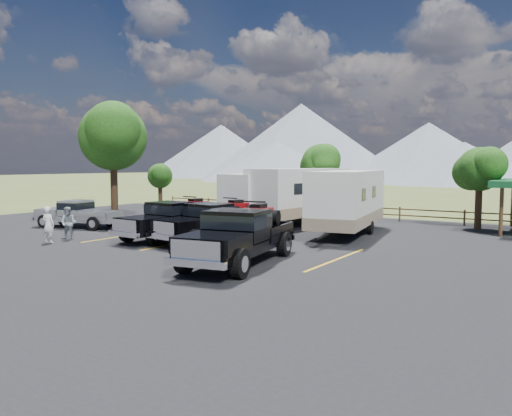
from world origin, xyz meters
The scene contains 18 objects.
ground centered at (0.00, 0.00, 0.00)m, with size 320.00×320.00×0.00m, color #4A5B26.
asphalt_lot centered at (0.00, 3.00, 0.02)m, with size 44.00×34.00×0.04m, color black.
stall_lines centered at (0.00, 4.00, 0.04)m, with size 12.12×5.50×0.01m.
tree_big_nw centered at (-12.55, 9.03, 5.60)m, with size 5.54×5.18×7.84m.
tree_ne_a centered at (8.97, 17.01, 3.48)m, with size 3.11×2.92×4.76m.
tree_north centered at (-2.03, 19.02, 3.83)m, with size 3.46×3.24×5.25m.
tree_nw_small centered at (-16.02, 17.01, 2.78)m, with size 2.59×2.43×3.85m.
rail_fence centered at (2.00, 18.50, 0.61)m, with size 36.12×0.12×1.00m.
mountain_range centered at (-7.63, 105.98, 7.87)m, with size 209.00×71.00×20.00m.
rig_left centered at (-3.24, 4.70, 1.04)m, with size 2.38×6.28×2.07m.
rig_center centered at (-0.97, 5.03, 1.04)m, with size 2.77×6.41×2.07m.
rig_right centered at (3.25, 1.33, 1.14)m, with size 3.40×7.11×2.28m.
trailer_left centered at (-3.00, 13.25, 1.69)m, with size 2.62×9.07×3.15m.
trailer_center centered at (-0.82, 13.69, 1.86)m, with size 3.47×10.04×3.47m.
trailer_right centered at (3.48, 11.02, 1.81)m, with size 3.80×9.78×3.38m.
pickup_silver centered at (-10.91, 4.86, 0.88)m, with size 5.63×2.97×1.61m.
person_a centered at (-7.23, 0.39, 0.91)m, with size 0.63×0.42×1.74m, color white.
person_b centered at (-7.37, 1.61, 0.85)m, with size 0.79×0.62×1.63m, color gray.
Camera 1 is at (13.92, -13.89, 3.76)m, focal length 35.00 mm.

